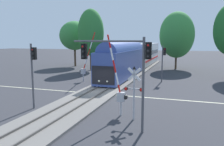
{
  "coord_description": "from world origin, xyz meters",
  "views": [
    {
      "loc": [
        9.03,
        -22.06,
        5.66
      ],
      "look_at": [
        1.06,
        2.06,
        2.0
      ],
      "focal_mm": 36.41,
      "sensor_mm": 36.0,
      "label": 1
    }
  ],
  "objects_px": {
    "traffic_signal_far_side": "(163,58)",
    "pine_left_background": "(75,36)",
    "traffic_signal_median": "(33,66)",
    "commuter_train": "(137,56)",
    "crossing_signal_mast": "(134,87)",
    "oak_behind_train": "(91,33)",
    "crossing_gate_near": "(120,90)",
    "traffic_signal_near_right": "(122,61)",
    "crossing_gate_far": "(84,67)",
    "elm_centre_background": "(177,35)"
  },
  "relations": [
    {
      "from": "commuter_train",
      "to": "crossing_signal_mast",
      "type": "xyz_separation_m",
      "value": [
        5.57,
        -26.85,
        -0.42
      ]
    },
    {
      "from": "traffic_signal_near_right",
      "to": "crossing_gate_near",
      "type": "bearing_deg",
      "value": 109.01
    },
    {
      "from": "crossing_signal_mast",
      "to": "traffic_signal_near_right",
      "type": "distance_m",
      "value": 2.97
    },
    {
      "from": "commuter_train",
      "to": "traffic_signal_far_side",
      "type": "height_order",
      "value": "commuter_train"
    },
    {
      "from": "traffic_signal_median",
      "to": "oak_behind_train",
      "type": "bearing_deg",
      "value": 102.54
    },
    {
      "from": "crossing_signal_mast",
      "to": "traffic_signal_near_right",
      "type": "height_order",
      "value": "traffic_signal_near_right"
    },
    {
      "from": "crossing_gate_far",
      "to": "elm_centre_background",
      "type": "height_order",
      "value": "elm_centre_background"
    },
    {
      "from": "traffic_signal_median",
      "to": "traffic_signal_far_side",
      "type": "bearing_deg",
      "value": 60.77
    },
    {
      "from": "commuter_train",
      "to": "traffic_signal_far_side",
      "type": "bearing_deg",
      "value": -61.08
    },
    {
      "from": "commuter_train",
      "to": "oak_behind_train",
      "type": "relative_size",
      "value": 3.42
    },
    {
      "from": "elm_centre_background",
      "to": "oak_behind_train",
      "type": "distance_m",
      "value": 16.74
    },
    {
      "from": "traffic_signal_near_right",
      "to": "oak_behind_train",
      "type": "distance_m",
      "value": 29.91
    },
    {
      "from": "traffic_signal_median",
      "to": "traffic_signal_far_side",
      "type": "relative_size",
      "value": 1.09
    },
    {
      "from": "elm_centre_background",
      "to": "pine_left_background",
      "type": "bearing_deg",
      "value": -175.13
    },
    {
      "from": "crossing_signal_mast",
      "to": "elm_centre_background",
      "type": "relative_size",
      "value": 0.35
    },
    {
      "from": "traffic_signal_median",
      "to": "elm_centre_background",
      "type": "height_order",
      "value": "elm_centre_background"
    },
    {
      "from": "traffic_signal_far_side",
      "to": "oak_behind_train",
      "type": "relative_size",
      "value": 0.43
    },
    {
      "from": "crossing_signal_mast",
      "to": "traffic_signal_median",
      "type": "relative_size",
      "value": 0.72
    },
    {
      "from": "crossing_gate_far",
      "to": "elm_centre_background",
      "type": "xyz_separation_m",
      "value": [
        11.25,
        18.49,
        4.6
      ]
    },
    {
      "from": "traffic_signal_far_side",
      "to": "oak_behind_train",
      "type": "distance_m",
      "value": 17.02
    },
    {
      "from": "elm_centre_background",
      "to": "traffic_signal_far_side",
      "type": "bearing_deg",
      "value": -93.66
    },
    {
      "from": "commuter_train",
      "to": "crossing_signal_mast",
      "type": "distance_m",
      "value": 27.43
    },
    {
      "from": "traffic_signal_near_right",
      "to": "crossing_gate_far",
      "type": "bearing_deg",
      "value": 122.83
    },
    {
      "from": "traffic_signal_far_side",
      "to": "pine_left_background",
      "type": "bearing_deg",
      "value": 146.59
    },
    {
      "from": "traffic_signal_near_right",
      "to": "pine_left_background",
      "type": "relative_size",
      "value": 0.6
    },
    {
      "from": "crossing_gate_near",
      "to": "pine_left_background",
      "type": "xyz_separation_m",
      "value": [
        -18.7,
        28.8,
        4.71
      ]
    },
    {
      "from": "crossing_gate_near",
      "to": "traffic_signal_near_right",
      "type": "bearing_deg",
      "value": -70.99
    },
    {
      "from": "crossing_signal_mast",
      "to": "oak_behind_train",
      "type": "height_order",
      "value": "oak_behind_train"
    },
    {
      "from": "crossing_gate_near",
      "to": "oak_behind_train",
      "type": "xyz_separation_m",
      "value": [
        -12.67,
        23.79,
        5.16
      ]
    },
    {
      "from": "traffic_signal_near_right",
      "to": "oak_behind_train",
      "type": "relative_size",
      "value": 0.51
    },
    {
      "from": "crossing_gate_far",
      "to": "elm_centre_background",
      "type": "relative_size",
      "value": 0.6
    },
    {
      "from": "traffic_signal_far_side",
      "to": "crossing_signal_mast",
      "type": "bearing_deg",
      "value": -91.59
    },
    {
      "from": "crossing_gate_far",
      "to": "traffic_signal_median",
      "type": "distance_m",
      "value": 12.81
    },
    {
      "from": "traffic_signal_far_side",
      "to": "elm_centre_background",
      "type": "relative_size",
      "value": 0.44
    },
    {
      "from": "commuter_train",
      "to": "oak_behind_train",
      "type": "distance_m",
      "value": 9.67
    },
    {
      "from": "traffic_signal_near_right",
      "to": "traffic_signal_far_side",
      "type": "distance_m",
      "value": 18.13
    },
    {
      "from": "crossing_gate_far",
      "to": "oak_behind_train",
      "type": "height_order",
      "value": "oak_behind_train"
    },
    {
      "from": "elm_centre_background",
      "to": "oak_behind_train",
      "type": "height_order",
      "value": "oak_behind_train"
    },
    {
      "from": "crossing_gate_near",
      "to": "crossing_signal_mast",
      "type": "height_order",
      "value": "crossing_gate_near"
    },
    {
      "from": "oak_behind_train",
      "to": "crossing_gate_near",
      "type": "bearing_deg",
      "value": -61.96
    },
    {
      "from": "crossing_gate_far",
      "to": "traffic_signal_median",
      "type": "relative_size",
      "value": 1.24
    },
    {
      "from": "crossing_gate_near",
      "to": "pine_left_background",
      "type": "distance_m",
      "value": 34.66
    },
    {
      "from": "crossing_gate_near",
      "to": "crossing_signal_mast",
      "type": "xyz_separation_m",
      "value": [
        1.19,
        -0.59,
        0.42
      ]
    },
    {
      "from": "oak_behind_train",
      "to": "commuter_train",
      "type": "bearing_deg",
      "value": 16.58
    },
    {
      "from": "traffic_signal_far_side",
      "to": "oak_behind_train",
      "type": "bearing_deg",
      "value": 149.55
    },
    {
      "from": "crossing_gate_near",
      "to": "traffic_signal_near_right",
      "type": "xyz_separation_m",
      "value": [
        0.93,
        -2.71,
        2.49
      ]
    },
    {
      "from": "crossing_gate_far",
      "to": "traffic_signal_far_side",
      "type": "relative_size",
      "value": 1.35
    },
    {
      "from": "traffic_signal_median",
      "to": "traffic_signal_far_side",
      "type": "xyz_separation_m",
      "value": [
        8.9,
        15.9,
        -0.29
      ]
    },
    {
      "from": "crossing_gate_far",
      "to": "traffic_signal_far_side",
      "type": "height_order",
      "value": "crossing_gate_far"
    },
    {
      "from": "crossing_gate_far",
      "to": "crossing_signal_mast",
      "type": "bearing_deg",
      "value": -52.29
    }
  ]
}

